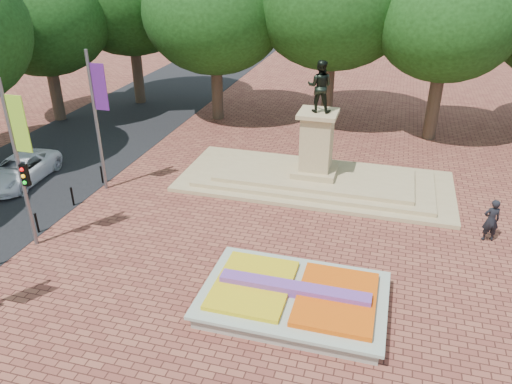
% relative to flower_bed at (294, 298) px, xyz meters
% --- Properties ---
extents(ground, '(90.00, 90.00, 0.00)m').
position_rel_flower_bed_xyz_m(ground, '(-1.03, 2.00, -0.38)').
color(ground, brown).
rests_on(ground, ground).
extents(asphalt_street, '(9.00, 90.00, 0.02)m').
position_rel_flower_bed_xyz_m(asphalt_street, '(-16.03, 7.00, -0.37)').
color(asphalt_street, black).
rests_on(asphalt_street, ground).
extents(flower_bed, '(6.30, 4.30, 0.91)m').
position_rel_flower_bed_xyz_m(flower_bed, '(0.00, 0.00, 0.00)').
color(flower_bed, gray).
rests_on(flower_bed, ground).
extents(monument, '(14.00, 6.00, 6.40)m').
position_rel_flower_bed_xyz_m(monument, '(-1.03, 10.00, 0.50)').
color(monument, tan).
rests_on(monument, ground).
extents(tree_row_back, '(44.80, 8.80, 10.43)m').
position_rel_flower_bed_xyz_m(tree_row_back, '(1.31, 20.00, 6.29)').
color(tree_row_back, '#372A1E').
rests_on(tree_row_back, ground).
extents(banner_poles, '(0.88, 11.17, 7.00)m').
position_rel_flower_bed_xyz_m(banner_poles, '(-11.10, 0.69, 3.50)').
color(banner_poles, slate).
rests_on(banner_poles, ground).
extents(bollard_row, '(0.12, 13.12, 0.98)m').
position_rel_flower_bed_xyz_m(bollard_row, '(-11.73, 0.50, 0.15)').
color(bollard_row, black).
rests_on(bollard_row, ground).
extents(van, '(2.71, 5.14, 1.38)m').
position_rel_flower_bed_xyz_m(van, '(-15.90, 5.95, 0.31)').
color(van, white).
rests_on(van, ground).
extents(pedestrian, '(0.79, 0.62, 1.92)m').
position_rel_flower_bed_xyz_m(pedestrian, '(6.99, 6.49, 0.58)').
color(pedestrian, black).
rests_on(pedestrian, ground).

